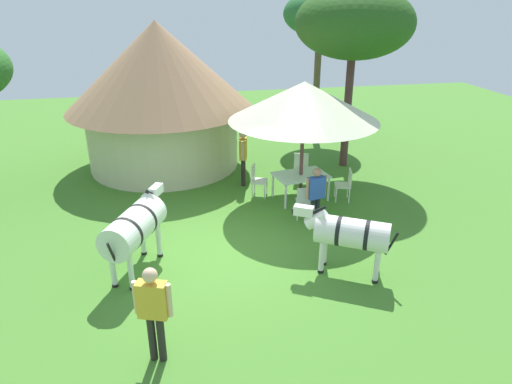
% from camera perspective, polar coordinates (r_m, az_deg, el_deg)
% --- Properties ---
extents(ground_plane, '(36.00, 36.00, 0.00)m').
position_cam_1_polar(ground_plane, '(10.58, -3.68, -7.10)').
color(ground_plane, '#447D2B').
extents(thatched_hut, '(5.96, 5.96, 4.63)m').
position_cam_1_polar(thatched_hut, '(15.29, -11.84, 12.34)').
color(thatched_hut, beige).
rests_on(thatched_hut, ground_plane).
extents(shade_umbrella, '(3.99, 3.99, 3.30)m').
position_cam_1_polar(shade_umbrella, '(12.22, 5.99, 11.13)').
color(shade_umbrella, brown).
rests_on(shade_umbrella, ground_plane).
extents(patio_dining_table, '(1.60, 1.22, 0.74)m').
position_cam_1_polar(patio_dining_table, '(12.84, 5.60, 1.87)').
color(patio_dining_table, silver).
rests_on(patio_dining_table, ground_plane).
extents(patio_chair_near_hut, '(0.52, 0.53, 0.90)m').
position_cam_1_polar(patio_chair_near_hut, '(12.99, 11.11, 1.12)').
color(patio_chair_near_hut, white).
rests_on(patio_chair_near_hut, ground_plane).
extents(patio_chair_west_end, '(0.54, 0.53, 0.90)m').
position_cam_1_polar(patio_chair_west_end, '(14.06, 5.62, 3.22)').
color(patio_chair_west_end, white).
rests_on(patio_chair_west_end, ground_plane).
extents(patio_chair_near_lawn, '(0.55, 0.57, 0.90)m').
position_cam_1_polar(patio_chair_near_lawn, '(13.05, 0.08, 1.68)').
color(patio_chair_near_lawn, white).
rests_on(patio_chair_near_lawn, ground_plane).
extents(patio_chair_east_end, '(0.51, 0.50, 0.90)m').
position_cam_1_polar(patio_chair_east_end, '(11.74, 6.12, -1.05)').
color(patio_chair_east_end, silver).
rests_on(patio_chair_east_end, ground_plane).
extents(guest_beside_umbrella, '(0.55, 0.28, 1.55)m').
position_cam_1_polar(guest_beside_umbrella, '(11.24, 7.47, -0.00)').
color(guest_beside_umbrella, black).
rests_on(guest_beside_umbrella, ground_plane).
extents(guest_behind_table, '(0.32, 0.60, 1.71)m').
position_cam_1_polar(guest_behind_table, '(13.62, -1.61, 4.93)').
color(guest_behind_table, black).
rests_on(guest_behind_table, ground_plane).
extents(standing_watcher, '(0.58, 0.35, 1.70)m').
position_cam_1_polar(standing_watcher, '(7.32, -12.65, -13.74)').
color(standing_watcher, black).
rests_on(standing_watcher, ground_plane).
extents(zebra_nearest_camera, '(1.34, 2.18, 1.56)m').
position_cam_1_polar(zebra_nearest_camera, '(9.66, -14.80, -4.13)').
color(zebra_nearest_camera, silver).
rests_on(zebra_nearest_camera, ground_plane).
extents(zebra_by_umbrella, '(1.90, 1.31, 1.47)m').
position_cam_1_polar(zebra_by_umbrella, '(9.47, 11.51, -5.05)').
color(zebra_by_umbrella, silver).
rests_on(zebra_by_umbrella, ground_plane).
extents(acacia_tree_left_background, '(3.59, 3.59, 5.62)m').
position_cam_1_polar(acacia_tree_left_background, '(14.95, 12.12, 19.78)').
color(acacia_tree_left_background, '#503031').
rests_on(acacia_tree_left_background, ground_plane).
extents(acacia_tree_right_background, '(2.78, 2.78, 5.49)m').
position_cam_1_polar(acacia_tree_right_background, '(18.52, 7.99, 20.95)').
color(acacia_tree_right_background, brown).
rests_on(acacia_tree_right_background, ground_plane).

